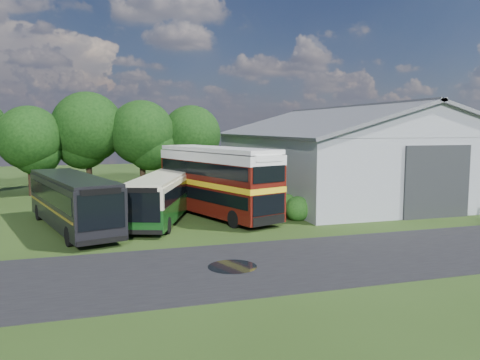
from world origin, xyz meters
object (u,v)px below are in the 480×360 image
object	(u,v)px
bus_maroon_double	(217,182)
bus_dark_single	(72,201)
bus_green_single	(162,197)
storage_shed	(348,150)

from	to	relation	value
bus_maroon_double	bus_dark_single	xyz separation A→B (m)	(-9.43, -1.52, -0.66)
bus_green_single	bus_dark_single	bearing A→B (deg)	-148.67
bus_green_single	bus_maroon_double	distance (m)	3.94
bus_dark_single	bus_green_single	bearing A→B (deg)	-4.99
bus_maroon_double	bus_dark_single	bearing A→B (deg)	169.35
storage_shed	bus_green_single	distance (m)	19.75
bus_maroon_double	bus_dark_single	size ratio (longest dim) A/B	0.95
storage_shed	bus_dark_single	size ratio (longest dim) A/B	2.03
bus_green_single	storage_shed	bearing A→B (deg)	42.45
bus_maroon_double	bus_dark_single	distance (m)	9.58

